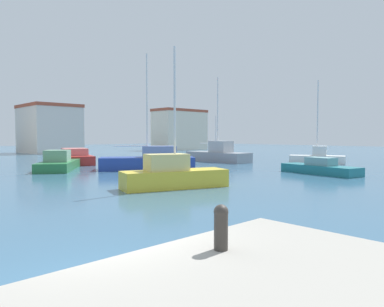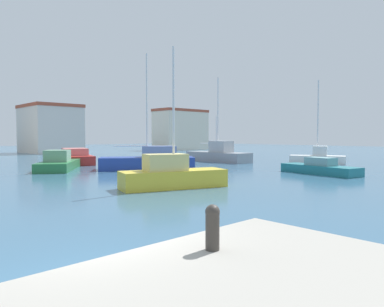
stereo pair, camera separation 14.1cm
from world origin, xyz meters
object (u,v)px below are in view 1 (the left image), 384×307
object	(u,v)px
motorboat_green_inner_mooring	(59,163)
sailboat_navy_outer_mooring	(215,153)
motorboat_red_near_pier	(73,158)
sailboat_yellow_behind_lamppost	(173,175)
sailboat_blue_mid_harbor	(150,161)
mooring_bollard	(221,225)
sailboat_white_center_channel	(317,158)
sailboat_grey_far_left	(218,155)
motorboat_teal_far_right	(320,168)

from	to	relation	value
motorboat_green_inner_mooring	sailboat_navy_outer_mooring	xyz separation A→B (m)	(21.61, 3.25, 0.02)
motorboat_red_near_pier	sailboat_yellow_behind_lamppost	world-z (taller)	sailboat_yellow_behind_lamppost
sailboat_yellow_behind_lamppost	sailboat_blue_mid_harbor	bearing A→B (deg)	59.99
motorboat_red_near_pier	sailboat_navy_outer_mooring	world-z (taller)	sailboat_navy_outer_mooring
mooring_bollard	sailboat_navy_outer_mooring	world-z (taller)	sailboat_navy_outer_mooring
sailboat_yellow_behind_lamppost	sailboat_blue_mid_harbor	distance (m)	10.38
sailboat_navy_outer_mooring	sailboat_white_center_channel	bearing A→B (deg)	-93.74
motorboat_red_near_pier	sailboat_navy_outer_mooring	size ratio (longest dim) A/B	1.72
motorboat_green_inner_mooring	sailboat_navy_outer_mooring	bearing A→B (deg)	8.55
motorboat_red_near_pier	mooring_bollard	bearing A→B (deg)	-111.61
sailboat_blue_mid_harbor	motorboat_green_inner_mooring	xyz separation A→B (m)	(-5.26, 4.88, -0.20)
sailboat_grey_far_left	sailboat_blue_mid_harbor	bearing A→B (deg)	-167.32
mooring_bollard	sailboat_grey_far_left	bearing A→B (deg)	42.59
motorboat_teal_far_right	mooring_bollard	bearing A→B (deg)	-156.32
mooring_bollard	sailboat_yellow_behind_lamppost	xyz separation A→B (m)	(8.18, 10.67, -0.74)
sailboat_blue_mid_harbor	motorboat_green_inner_mooring	world-z (taller)	sailboat_blue_mid_harbor
mooring_bollard	sailboat_white_center_channel	xyz separation A→B (m)	(28.79, 13.52, -0.81)
motorboat_green_inner_mooring	motorboat_teal_far_right	bearing A→B (deg)	-52.57
motorboat_red_near_pier	motorboat_teal_far_right	world-z (taller)	motorboat_red_near_pier
sailboat_yellow_behind_lamppost	sailboat_navy_outer_mooring	world-z (taller)	sailboat_yellow_behind_lamppost
motorboat_teal_far_right	motorboat_red_near_pier	bearing A→B (deg)	110.70
sailboat_blue_mid_harbor	sailboat_grey_far_left	bearing A→B (deg)	12.68
motorboat_red_near_pier	sailboat_white_center_channel	xyz separation A→B (m)	(16.78, -16.81, 0.05)
mooring_bollard	sailboat_yellow_behind_lamppost	world-z (taller)	sailboat_yellow_behind_lamppost
sailboat_blue_mid_harbor	motorboat_teal_far_right	xyz separation A→B (m)	(6.77, -10.83, -0.30)
mooring_bollard	sailboat_white_center_channel	distance (m)	31.82
mooring_bollard	sailboat_yellow_behind_lamppost	distance (m)	13.47
mooring_bollard	sailboat_navy_outer_mooring	distance (m)	40.70
motorboat_red_near_pier	sailboat_blue_mid_harbor	xyz separation A→B (m)	(1.36, -10.67, 0.15)
motorboat_red_near_pier	motorboat_green_inner_mooring	world-z (taller)	motorboat_green_inner_mooring
sailboat_yellow_behind_lamppost	sailboat_navy_outer_mooring	size ratio (longest dim) A/B	1.39
motorboat_green_inner_mooring	sailboat_blue_mid_harbor	bearing A→B (deg)	-42.88
motorboat_red_near_pier	motorboat_green_inner_mooring	bearing A→B (deg)	-123.96
sailboat_yellow_behind_lamppost	sailboat_navy_outer_mooring	bearing A→B (deg)	38.46
sailboat_blue_mid_harbor	sailboat_yellow_behind_lamppost	bearing A→B (deg)	-120.01
sailboat_white_center_channel	mooring_bollard	bearing A→B (deg)	-154.84
sailboat_blue_mid_harbor	sailboat_navy_outer_mooring	xyz separation A→B (m)	(16.36, 8.13, -0.18)
sailboat_blue_mid_harbor	sailboat_white_center_channel	xyz separation A→B (m)	(15.43, -6.14, -0.11)
sailboat_white_center_channel	motorboat_red_near_pier	bearing A→B (deg)	134.94
sailboat_blue_mid_harbor	motorboat_teal_far_right	size ratio (longest dim) A/B	1.53
sailboat_blue_mid_harbor	sailboat_white_center_channel	size ratio (longest dim) A/B	1.14
sailboat_yellow_behind_lamppost	sailboat_grey_far_left	bearing A→B (deg)	35.74
motorboat_green_inner_mooring	sailboat_white_center_channel	size ratio (longest dim) A/B	0.87
sailboat_yellow_behind_lamppost	sailboat_white_center_channel	world-z (taller)	sailboat_white_center_channel
sailboat_yellow_behind_lamppost	sailboat_white_center_channel	size ratio (longest dim) A/B	0.90
motorboat_teal_far_right	sailboat_white_center_channel	size ratio (longest dim) A/B	0.75
motorboat_teal_far_right	sailboat_yellow_behind_lamppost	bearing A→B (deg)	171.25
mooring_bollard	motorboat_red_near_pier	xyz separation A→B (m)	(12.01, 30.34, -0.86)
motorboat_teal_far_right	sailboat_white_center_channel	bearing A→B (deg)	28.46
sailboat_yellow_behind_lamppost	motorboat_teal_far_right	distance (m)	12.11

